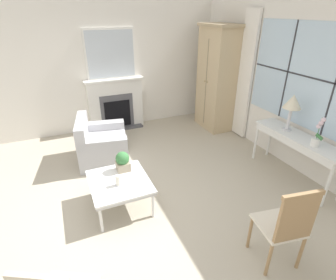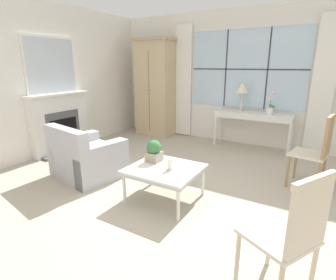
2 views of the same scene
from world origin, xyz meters
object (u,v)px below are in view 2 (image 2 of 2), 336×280
(fireplace, at_px, (59,117))
(potted_orchid, at_px, (270,106))
(console_table, at_px, (253,117))
(table_lamp, at_px, (242,89))
(pillar_candle, at_px, (170,164))
(coffee_table, at_px, (165,171))
(side_chair_wooden, at_px, (318,148))
(potted_plant_small, at_px, (154,151))
(armchair_upholstered, at_px, (87,159))
(accent_chair_wooden, at_px, (292,231))
(armoire, at_px, (155,88))

(fireplace, distance_m, potted_orchid, 4.10)
(fireplace, height_order, console_table, fireplace)
(table_lamp, xyz_separation_m, pillar_candle, (-0.05, -2.82, -0.71))
(coffee_table, bearing_deg, pillar_candle, -18.16)
(side_chair_wooden, bearing_deg, console_table, 129.79)
(potted_orchid, bearing_deg, side_chair_wooden, -57.38)
(console_table, height_order, pillar_candle, console_table)
(fireplace, distance_m, console_table, 3.86)
(fireplace, distance_m, potted_plant_small, 2.59)
(table_lamp, bearing_deg, console_table, 0.27)
(table_lamp, bearing_deg, pillar_candle, -90.95)
(armchair_upholstered, relative_size, side_chair_wooden, 1.04)
(potted_orchid, height_order, potted_plant_small, potted_orchid)
(console_table, xyz_separation_m, coffee_table, (-0.41, -2.79, -0.27))
(potted_orchid, xyz_separation_m, coffee_table, (-0.73, -2.74, -0.52))
(accent_chair_wooden, xyz_separation_m, coffee_table, (-1.54, 0.84, -0.18))
(fireplace, height_order, side_chair_wooden, fireplace)
(potted_orchid, distance_m, side_chair_wooden, 1.70)
(armoire, bearing_deg, potted_orchid, -0.20)
(console_table, xyz_separation_m, table_lamp, (-0.26, -0.00, 0.55))
(armchair_upholstered, xyz_separation_m, coffee_table, (1.42, -0.01, 0.11))
(potted_orchid, relative_size, pillar_candle, 2.74)
(fireplace, distance_m, side_chair_wooden, 4.47)
(accent_chair_wooden, height_order, potted_plant_small, accent_chair_wooden)
(coffee_table, height_order, potted_plant_small, potted_plant_small)
(accent_chair_wooden, bearing_deg, coffee_table, 151.38)
(potted_orchid, height_order, side_chair_wooden, potted_orchid)
(table_lamp, relative_size, armchair_upholstered, 0.55)
(fireplace, bearing_deg, coffee_table, -12.63)
(coffee_table, xyz_separation_m, pillar_candle, (0.10, -0.03, 0.11))
(accent_chair_wooden, xyz_separation_m, potted_plant_small, (-1.78, 0.96, 0.00))
(potted_orchid, height_order, pillar_candle, potted_orchid)
(potted_orchid, height_order, accent_chair_wooden, potted_orchid)
(fireplace, distance_m, pillar_candle, 2.96)
(armoire, xyz_separation_m, pillar_candle, (2.04, -2.78, -0.63))
(console_table, bearing_deg, potted_plant_small, -103.64)
(fireplace, bearing_deg, potted_plant_small, -11.14)
(fireplace, relative_size, potted_plant_small, 7.52)
(pillar_candle, bearing_deg, accent_chair_wooden, -29.26)
(side_chair_wooden, height_order, pillar_candle, side_chair_wooden)
(armoire, bearing_deg, pillar_candle, -53.74)
(potted_orchid, xyz_separation_m, potted_plant_small, (-0.97, -2.61, -0.33))
(fireplace, bearing_deg, potted_orchid, 31.03)
(fireplace, relative_size, accent_chair_wooden, 2.15)
(console_table, height_order, potted_plant_small, console_table)
(fireplace, height_order, potted_plant_small, fireplace)
(fireplace, bearing_deg, table_lamp, 36.53)
(table_lamp, xyz_separation_m, accent_chair_wooden, (1.40, -3.63, -0.64))
(table_lamp, bearing_deg, armchair_upholstered, -119.41)
(console_table, xyz_separation_m, potted_orchid, (0.32, -0.06, 0.25))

